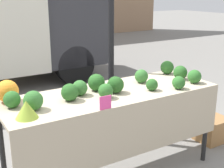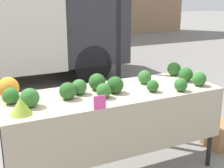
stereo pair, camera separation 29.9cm
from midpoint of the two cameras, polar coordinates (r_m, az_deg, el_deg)
The scene contains 19 objects.
tent_pole at distance 3.70m, azimuth 3.50°, elevation 9.08°, with size 0.07×0.07×2.69m.
market_table at distance 3.00m, azimuth 3.41°, elevation -4.02°, with size 2.14×0.75×0.90m.
orange_cauliflower at distance 2.92m, azimuth -15.73°, elevation -0.70°, with size 0.20×0.20×0.20m.
romanesco_head at distance 2.51m, azimuth -13.11°, elevation -4.02°, with size 0.18×0.18×0.14m.
broccoli_head_0 at distance 2.92m, azimuth -3.12°, elevation -0.58°, with size 0.14×0.14×0.14m.
broccoli_head_1 at distance 2.77m, azimuth -15.16°, elevation -2.17°, with size 0.14×0.14×0.14m.
broccoli_head_2 at distance 3.47m, azimuth 15.77°, elevation 1.67°, with size 0.15×0.15×0.15m.
broccoli_head_3 at distance 3.04m, azimuth 10.26°, elevation -0.39°, with size 0.12×0.12×0.12m.
broccoli_head_4 at distance 3.29m, azimuth 8.59°, elevation 1.24°, with size 0.14×0.14×0.14m.
broccoli_head_5 at distance 2.80m, azimuth -5.10°, elevation -1.31°, with size 0.16×0.16×0.16m.
broccoli_head_6 at distance 2.82m, azimuth 1.49°, elevation -1.28°, with size 0.14×0.14×0.14m.
broccoli_head_7 at distance 3.12m, azimuth 15.16°, elevation -0.16°, with size 0.13×0.13×0.13m.
broccoli_head_8 at distance 2.66m, azimuth -11.73°, elevation -2.52°, with size 0.16×0.16×0.16m.
broccoli_head_9 at distance 3.35m, azimuth 18.16°, elevation 0.85°, with size 0.14×0.14×0.14m.
broccoli_head_10 at distance 3.04m, azimuth 0.05°, elevation 0.35°, with size 0.17×0.17×0.17m.
broccoli_head_11 at distance 2.96m, azimuth 3.49°, elevation -0.20°, with size 0.16×0.16×0.16m.
broccoli_head_12 at distance 3.67m, azimuth 13.58°, elevation 2.67°, with size 0.15×0.15×0.15m.
price_sign at distance 2.57m, azimuth 1.08°, elevation -3.42°, with size 0.11×0.01×0.12m.
produce_crate at distance 4.14m, azimuth 21.41°, elevation -8.58°, with size 0.39×0.32×0.30m.
Camera 2 is at (-1.23, -2.58, 1.84)m, focal length 50.00 mm.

